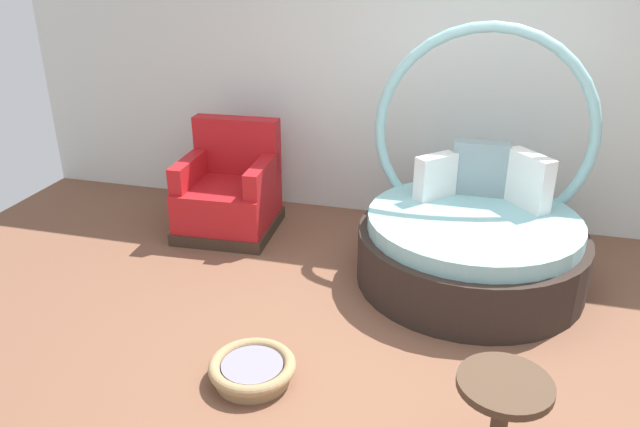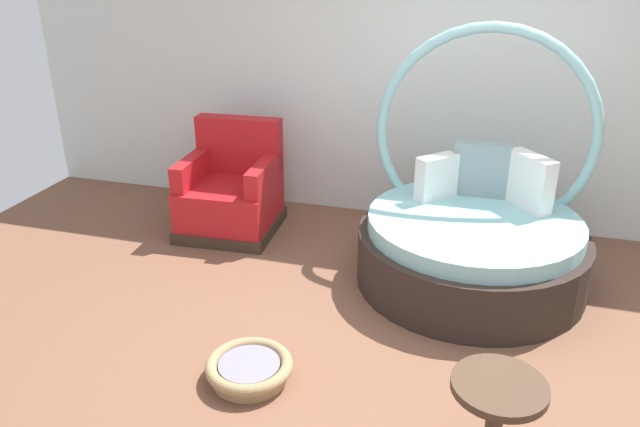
% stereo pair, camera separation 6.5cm
% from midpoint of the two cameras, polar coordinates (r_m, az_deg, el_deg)
% --- Properties ---
extents(ground_plane, '(8.00, 8.00, 0.02)m').
position_cam_midpoint_polar(ground_plane, '(3.90, 7.42, -13.42)').
color(ground_plane, brown).
extents(back_wall, '(8.00, 0.12, 2.61)m').
position_cam_midpoint_polar(back_wall, '(5.44, 11.68, 12.48)').
color(back_wall, silver).
rests_on(back_wall, ground_plane).
extents(round_daybed, '(1.66, 1.66, 1.84)m').
position_cam_midpoint_polar(round_daybed, '(4.69, 13.57, -1.68)').
color(round_daybed, '#2D231E').
rests_on(round_daybed, ground_plane).
extents(red_armchair, '(0.84, 0.84, 0.94)m').
position_cam_midpoint_polar(red_armchair, '(5.41, -8.70, 1.82)').
color(red_armchair, '#38281E').
rests_on(red_armchair, ground_plane).
extents(pet_basket, '(0.51, 0.51, 0.13)m').
position_cam_midpoint_polar(pet_basket, '(3.70, -6.80, -14.14)').
color(pet_basket, '#9E7F56').
rests_on(pet_basket, ground_plane).
extents(side_table, '(0.44, 0.44, 0.52)m').
position_cam_midpoint_polar(side_table, '(3.06, 16.00, -16.07)').
color(side_table, '#473323').
rests_on(side_table, ground_plane).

